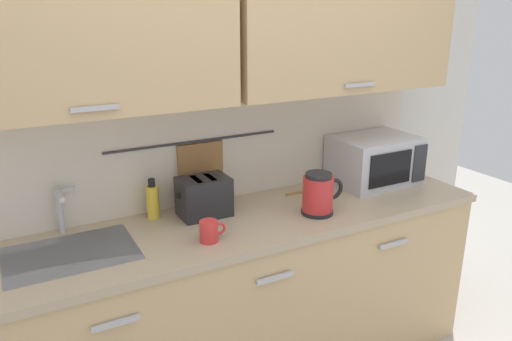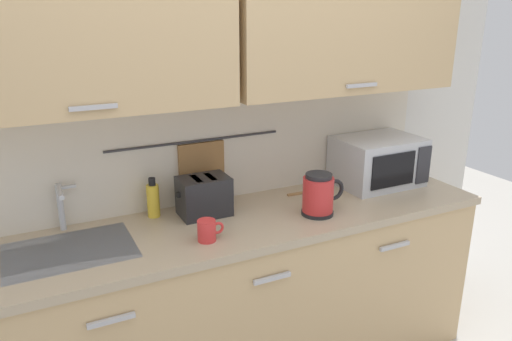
{
  "view_description": "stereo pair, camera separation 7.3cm",
  "coord_description": "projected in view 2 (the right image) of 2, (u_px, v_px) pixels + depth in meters",
  "views": [
    {
      "loc": [
        -0.97,
        -1.64,
        1.86
      ],
      "look_at": [
        0.09,
        0.33,
        1.12
      ],
      "focal_mm": 34.63,
      "sensor_mm": 36.0,
      "label": 1
    },
    {
      "loc": [
        -0.9,
        -1.68,
        1.86
      ],
      "look_at": [
        0.09,
        0.33,
        1.12
      ],
      "focal_mm": 34.63,
      "sensor_mm": 36.0,
      "label": 2
    }
  ],
  "objects": [
    {
      "name": "counter_unit",
      "position": [
        241.0,
        299.0,
        2.5
      ],
      "size": [
        2.53,
        0.64,
        0.9
      ],
      "color": "tan",
      "rests_on": "ground"
    },
    {
      "name": "back_wall_assembly",
      "position": [
        220.0,
        82.0,
        2.36
      ],
      "size": [
        3.7,
        0.41,
        2.5
      ],
      "color": "silver",
      "rests_on": "ground"
    },
    {
      "name": "sink_faucet",
      "position": [
        61.0,
        202.0,
        2.18
      ],
      "size": [
        0.09,
        0.17,
        0.22
      ],
      "color": "#B2B5BA",
      "rests_on": "counter_unit"
    },
    {
      "name": "microwave",
      "position": [
        378.0,
        161.0,
        2.79
      ],
      "size": [
        0.46,
        0.35,
        0.27
      ],
      "color": "silver",
      "rests_on": "counter_unit"
    },
    {
      "name": "electric_kettle",
      "position": [
        319.0,
        195.0,
        2.38
      ],
      "size": [
        0.23,
        0.16,
        0.21
      ],
      "color": "black",
      "rests_on": "counter_unit"
    },
    {
      "name": "dish_soap_bottle",
      "position": [
        153.0,
        200.0,
        2.36
      ],
      "size": [
        0.06,
        0.06,
        0.2
      ],
      "color": "yellow",
      "rests_on": "counter_unit"
    },
    {
      "name": "mug_near_sink",
      "position": [
        207.0,
        230.0,
        2.12
      ],
      "size": [
        0.12,
        0.08,
        0.09
      ],
      "color": "red",
      "rests_on": "counter_unit"
    },
    {
      "name": "toaster",
      "position": [
        204.0,
        196.0,
        2.38
      ],
      "size": [
        0.26,
        0.17,
        0.19
      ],
      "color": "#232326",
      "rests_on": "counter_unit"
    },
    {
      "name": "wooden_spoon",
      "position": [
        315.0,
        190.0,
        2.71
      ],
      "size": [
        0.28,
        0.04,
        0.01
      ],
      "color": "#9E7042",
      "rests_on": "counter_unit"
    }
  ]
}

